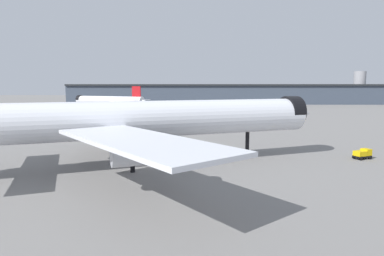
% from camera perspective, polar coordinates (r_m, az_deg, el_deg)
% --- Properties ---
extents(ground, '(900.00, 900.00, 0.00)m').
position_cam_1_polar(ground, '(56.01, -8.20, -6.67)').
color(ground, slate).
extents(airliner_near_gate, '(64.89, 58.18, 17.75)m').
position_cam_1_polar(airliner_near_gate, '(55.10, -8.47, 1.35)').
color(airliner_near_gate, silver).
rests_on(airliner_near_gate, ground).
extents(airliner_far_taxiway, '(44.73, 39.99, 13.47)m').
position_cam_1_polar(airliner_far_taxiway, '(176.42, -14.16, 4.59)').
color(airliner_far_taxiway, white).
rests_on(airliner_far_taxiway, ground).
extents(terminal_building, '(254.14, 29.71, 24.82)m').
position_cam_1_polar(terminal_building, '(257.63, 7.81, 5.89)').
color(terminal_building, '#3D4756').
rests_on(terminal_building, ground).
extents(baggage_tug_wing, '(3.57, 2.91, 1.85)m').
position_cam_1_polar(baggage_tug_wing, '(68.83, 27.50, -3.99)').
color(baggage_tug_wing, black).
rests_on(baggage_tug_wing, ground).
extents(traffic_cone_near_nose, '(0.55, 0.55, 0.68)m').
position_cam_1_polar(traffic_cone_near_nose, '(94.94, -8.76, -0.75)').
color(traffic_cone_near_nose, '#F2600C').
rests_on(traffic_cone_near_nose, ground).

